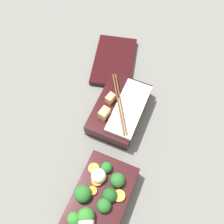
# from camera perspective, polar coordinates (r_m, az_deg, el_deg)

# --- Properties ---
(ground_plane) EXTENTS (3.00, 3.00, 0.00)m
(ground_plane) POSITION_cam_1_polar(r_m,az_deg,el_deg) (0.74, 0.14, -8.67)
(ground_plane) COLOR slate
(bento_tray_vegetable) EXTENTS (0.20, 0.13, 0.08)m
(bento_tray_vegetable) POSITION_cam_1_polar(r_m,az_deg,el_deg) (0.68, -2.76, -18.20)
(bento_tray_vegetable) COLOR black
(bento_tray_vegetable) RESTS_ON ground_plane
(bento_tray_rice) EXTENTS (0.20, 0.13, 0.08)m
(bento_tray_rice) POSITION_cam_1_polar(r_m,az_deg,el_deg) (0.76, 1.75, 0.59)
(bento_tray_rice) COLOR black
(bento_tray_rice) RESTS_ON ground_plane
(bento_lid) EXTENTS (0.22, 0.17, 0.02)m
(bento_lid) POSITION_cam_1_polar(r_m,az_deg,el_deg) (0.88, 0.44, 10.98)
(bento_lid) COLOR black
(bento_lid) RESTS_ON ground_plane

